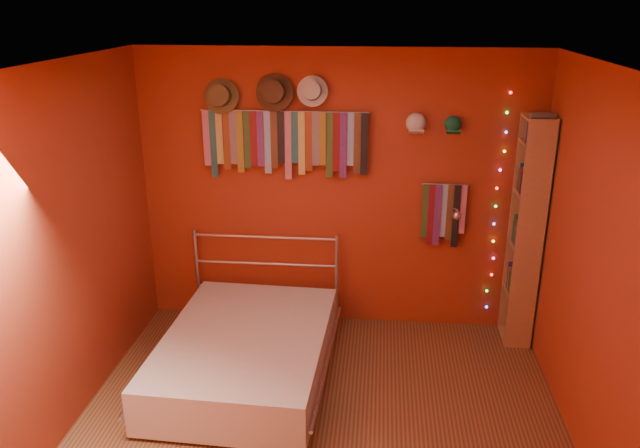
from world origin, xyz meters
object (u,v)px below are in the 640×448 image
(tie_rack, at_px, (285,140))
(bed, at_px, (246,353))
(bookshelf, at_px, (531,232))
(reading_lamp, at_px, (456,214))

(tie_rack, xyz_separation_m, bed, (-0.19, -0.97, -1.52))
(bookshelf, bearing_deg, bed, -160.56)
(bookshelf, xyz_separation_m, bed, (-2.30, -0.81, -0.81))
(tie_rack, height_order, reading_lamp, tie_rack)
(tie_rack, distance_m, reading_lamp, 1.59)
(reading_lamp, height_order, bed, reading_lamp)
(tie_rack, relative_size, bookshelf, 0.72)
(reading_lamp, xyz_separation_m, bed, (-1.67, -0.79, -0.96))
(reading_lamp, xyz_separation_m, bookshelf, (0.63, 0.02, -0.15))
(bed, bearing_deg, bookshelf, 21.62)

